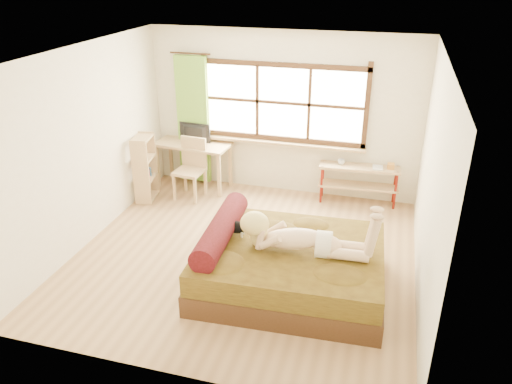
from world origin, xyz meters
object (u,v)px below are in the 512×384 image
(woman, at_px, (304,226))
(pipe_shelf, at_px, (360,176))
(kitten, at_px, (236,226))
(bookshelf, at_px, (145,168))
(chair, at_px, (192,165))
(bed, at_px, (286,264))
(desk, at_px, (193,149))

(woman, height_order, pipe_shelf, woman)
(kitten, relative_size, bookshelf, 0.30)
(bookshelf, bearing_deg, kitten, -48.07)
(chair, relative_size, bookshelf, 0.91)
(bed, bearing_deg, woman, -15.80)
(woman, bearing_deg, pipe_shelf, 77.52)
(chair, height_order, bookshelf, bookshelf)
(kitten, bearing_deg, pipe_shelf, 59.24)
(desk, height_order, chair, chair)
(woman, xyz_separation_m, bookshelf, (-2.97, 1.82, -0.33))
(bed, bearing_deg, pipe_shelf, 73.00)
(desk, xyz_separation_m, chair, (0.11, -0.36, -0.14))
(desk, relative_size, chair, 1.32)
(bed, distance_m, woman, 0.63)
(desk, relative_size, bookshelf, 1.21)
(desk, height_order, bookshelf, bookshelf)
(desk, bearing_deg, kitten, -51.88)
(bed, relative_size, woman, 1.48)
(chair, relative_size, pipe_shelf, 0.77)
(desk, xyz_separation_m, pipe_shelf, (2.85, 0.12, -0.23))
(chair, bearing_deg, woman, -38.04)
(kitten, height_order, bookshelf, bookshelf)
(desk, bearing_deg, pipe_shelf, 7.70)
(pipe_shelf, bearing_deg, kitten, -121.80)
(bed, height_order, woman, woman)
(pipe_shelf, xyz_separation_m, bookshelf, (-3.42, -0.82, 0.09))
(desk, distance_m, chair, 0.40)
(pipe_shelf, bearing_deg, bed, -108.04)
(kitten, bearing_deg, woman, -12.61)
(chair, height_order, pipe_shelf, chair)
(bed, distance_m, kitten, 0.78)
(woman, bearing_deg, chair, 133.86)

